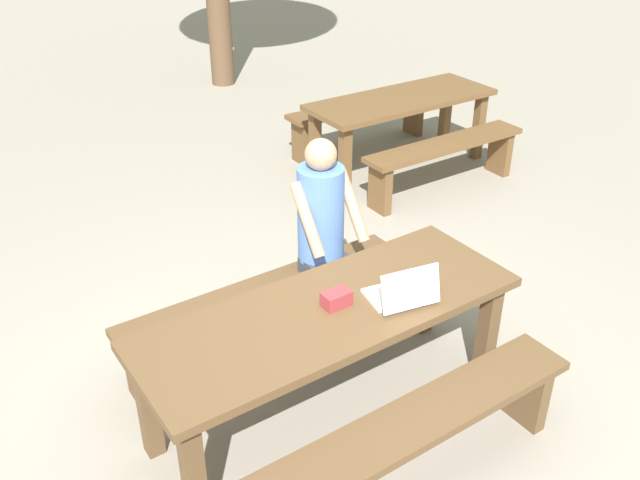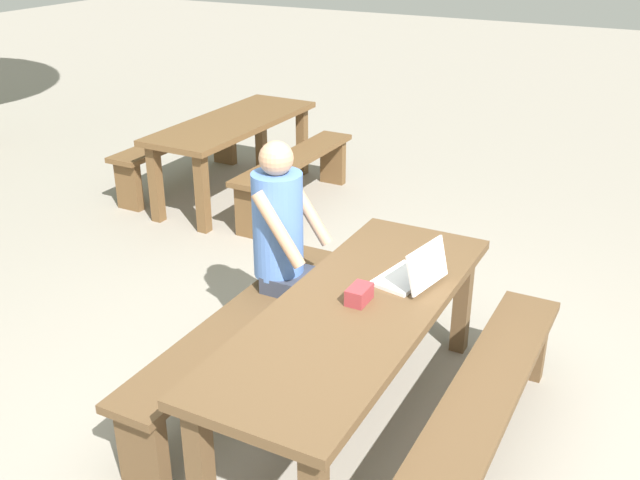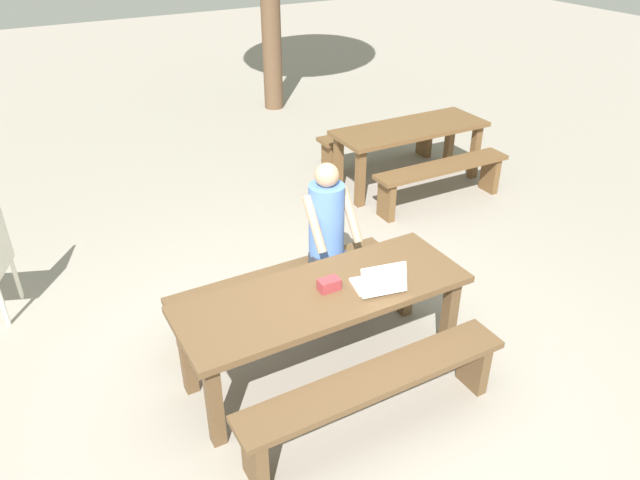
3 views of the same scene
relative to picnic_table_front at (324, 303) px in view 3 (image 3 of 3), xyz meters
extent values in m
plane|color=gray|center=(0.00, 0.00, -0.60)|extent=(30.00, 30.00, 0.00)
cube|color=brown|center=(0.00, 0.00, 0.08)|extent=(2.07, 0.74, 0.05)
cube|color=brown|center=(-0.93, -0.27, -0.28)|extent=(0.09, 0.09, 0.65)
cube|color=brown|center=(0.93, -0.27, -0.28)|extent=(0.09, 0.09, 0.65)
cube|color=brown|center=(-0.93, 0.27, -0.28)|extent=(0.09, 0.09, 0.65)
cube|color=brown|center=(0.93, 0.27, -0.28)|extent=(0.09, 0.09, 0.65)
cube|color=brown|center=(0.00, -0.67, -0.16)|extent=(1.89, 0.30, 0.05)
cube|color=brown|center=(-0.84, -0.67, -0.39)|extent=(0.08, 0.24, 0.42)
cube|color=brown|center=(0.84, -0.67, -0.39)|extent=(0.08, 0.24, 0.42)
cube|color=brown|center=(0.00, 0.67, -0.16)|extent=(1.89, 0.30, 0.05)
cube|color=brown|center=(-0.84, 0.67, -0.39)|extent=(0.08, 0.24, 0.42)
cube|color=brown|center=(0.84, 0.67, -0.39)|extent=(0.08, 0.24, 0.42)
cube|color=white|center=(0.36, -0.11, 0.11)|extent=(0.36, 0.27, 0.02)
cube|color=white|center=(0.33, -0.24, 0.22)|extent=(0.33, 0.13, 0.21)
cube|color=#0F1933|center=(0.33, -0.23, 0.23)|extent=(0.30, 0.11, 0.19)
cube|color=#993338|center=(0.04, 0.00, 0.14)|extent=(0.15, 0.09, 0.08)
cylinder|color=#333847|center=(0.31, 0.49, -0.37)|extent=(0.10, 0.10, 0.46)
cylinder|color=#333847|center=(0.49, 0.49, -0.37)|extent=(0.10, 0.10, 0.46)
cube|color=#333847|center=(0.40, 0.58, -0.10)|extent=(0.28, 0.28, 0.12)
cylinder|color=#517AC6|center=(0.40, 0.67, 0.24)|extent=(0.28, 0.28, 0.60)
cylinder|color=tan|center=(0.23, 0.57, 0.29)|extent=(0.07, 0.32, 0.41)
cylinder|color=tan|center=(0.56, 0.57, 0.29)|extent=(0.07, 0.32, 0.41)
sphere|color=tan|center=(0.40, 0.67, 0.63)|extent=(0.19, 0.19, 0.19)
cylinder|color=silver|center=(-1.87, 2.07, -0.39)|extent=(0.04, 0.04, 0.42)
cylinder|color=silver|center=(-2.01, 1.72, -0.39)|extent=(0.04, 0.04, 0.42)
cube|color=brown|center=(2.50, 2.38, 0.09)|extent=(1.85, 0.71, 0.05)
cube|color=brown|center=(1.67, 2.15, -0.27)|extent=(0.09, 0.09, 0.67)
cube|color=brown|center=(3.31, 2.13, -0.27)|extent=(0.09, 0.09, 0.67)
cube|color=brown|center=(1.68, 2.63, -0.27)|extent=(0.09, 0.09, 0.67)
cube|color=brown|center=(3.32, 2.61, -0.27)|extent=(0.09, 0.09, 0.67)
cube|color=brown|center=(2.49, 1.75, -0.15)|extent=(1.66, 0.32, 0.05)
cube|color=brown|center=(1.76, 1.75, -0.39)|extent=(0.08, 0.24, 0.43)
cube|color=brown|center=(3.22, 1.74, -0.39)|extent=(0.08, 0.24, 0.43)
cube|color=brown|center=(2.50, 3.02, -0.15)|extent=(1.66, 0.32, 0.05)
cube|color=brown|center=(1.77, 3.03, -0.39)|extent=(0.08, 0.24, 0.43)
cube|color=brown|center=(3.23, 3.01, -0.39)|extent=(0.08, 0.24, 0.43)
cylinder|color=brown|center=(2.36, 5.85, 0.97)|extent=(0.30, 0.30, 3.15)
camera|label=1|loc=(-1.67, -2.35, 2.16)|focal=38.43mm
camera|label=2|loc=(-2.79, -1.27, 1.85)|focal=40.91mm
camera|label=3|loc=(-1.68, -2.97, 2.50)|focal=33.83mm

